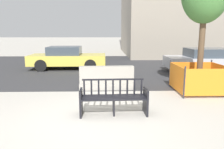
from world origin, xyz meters
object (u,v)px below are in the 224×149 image
car_sedan_mid (211,60)px  construction_fence (199,77)px  street_bench (114,99)px  car_taxi_near (67,58)px  jersey_barrier_centre (107,79)px

car_sedan_mid → construction_fence: bearing=-120.3°
street_bench → car_sedan_mid: size_ratio=0.36×
car_sedan_mid → street_bench: bearing=-131.9°
construction_fence → car_sedan_mid: bearing=59.7°
car_taxi_near → car_sedan_mid: (7.74, -1.36, 0.00)m
jersey_barrier_centre → car_sedan_mid: bearing=31.0°
jersey_barrier_centre → construction_fence: size_ratio=1.24×
jersey_barrier_centre → construction_fence: bearing=-9.8°
jersey_barrier_centre → construction_fence: (3.23, -0.56, 0.18)m
construction_fence → car_taxi_near: car_taxi_near is taller
street_bench → construction_fence: size_ratio=1.04×
street_bench → car_sedan_mid: 7.96m
car_taxi_near → construction_fence: bearing=-43.5°
jersey_barrier_centre → car_taxi_near: 5.18m
street_bench → jersey_barrier_centre: 2.64m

